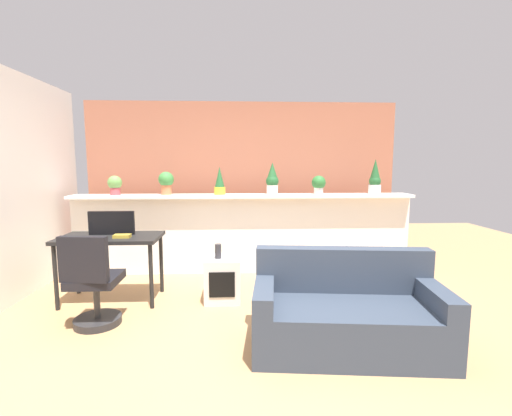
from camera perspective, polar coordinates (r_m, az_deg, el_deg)
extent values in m
plane|color=tan|center=(3.37, -1.45, -20.31)|extent=(12.00, 12.00, 0.00)
cube|color=white|center=(5.09, -1.99, -4.33)|extent=(4.75, 0.16, 1.09)
cube|color=white|center=(4.97, -2.01, 1.95)|extent=(4.75, 0.38, 0.04)
cube|color=#AD664C|center=(5.60, -2.10, 4.00)|extent=(4.75, 0.10, 2.50)
cylinder|color=#B7474C|center=(5.26, -21.74, 2.50)|extent=(0.14, 0.14, 0.10)
sphere|color=#669E4C|center=(5.25, -21.80, 3.83)|extent=(0.19, 0.19, 0.19)
cylinder|color=#C66B42|center=(5.10, -14.23, 2.85)|extent=(0.14, 0.14, 0.13)
sphere|color=#3D843D|center=(5.10, -14.28, 4.50)|extent=(0.21, 0.21, 0.21)
cylinder|color=gold|center=(4.98, -5.87, 2.78)|extent=(0.16, 0.16, 0.11)
cone|color=#235B2D|center=(4.97, -5.89, 4.99)|extent=(0.13, 0.13, 0.28)
cylinder|color=silver|center=(5.01, 2.63, 2.97)|extent=(0.16, 0.16, 0.13)
sphere|color=#235B2D|center=(5.01, 2.64, 4.33)|extent=(0.18, 0.18, 0.18)
cone|color=#235B2D|center=(5.00, 2.65, 6.04)|extent=(0.15, 0.15, 0.23)
cylinder|color=silver|center=(5.06, 10.04, 2.70)|extent=(0.13, 0.13, 0.09)
sphere|color=#2D7033|center=(5.05, 10.07, 4.07)|extent=(0.20, 0.20, 0.20)
cylinder|color=silver|center=(5.36, 18.56, 2.88)|extent=(0.18, 0.18, 0.13)
sphere|color=#235B2D|center=(5.35, 18.61, 4.11)|extent=(0.16, 0.16, 0.16)
cone|color=#235B2D|center=(5.35, 18.68, 5.98)|extent=(0.14, 0.14, 0.28)
cylinder|color=black|center=(4.37, -29.59, -9.75)|extent=(0.04, 0.04, 0.71)
cylinder|color=black|center=(4.02, -16.54, -10.51)|extent=(0.04, 0.04, 0.71)
cylinder|color=black|center=(4.80, -26.89, -8.12)|extent=(0.04, 0.04, 0.71)
cylinder|color=black|center=(4.49, -15.02, -8.62)|extent=(0.04, 0.04, 0.71)
cube|color=black|center=(4.31, -22.42, -4.45)|extent=(1.10, 0.60, 0.04)
cube|color=black|center=(4.35, -22.25, -2.24)|extent=(0.51, 0.04, 0.27)
cylinder|color=#262628|center=(3.93, -24.12, -16.24)|extent=(0.44, 0.44, 0.07)
cylinder|color=#333333|center=(3.86, -24.27, -13.43)|extent=(0.06, 0.06, 0.34)
cube|color=black|center=(3.79, -24.44, -10.45)|extent=(0.44, 0.44, 0.08)
cube|color=black|center=(3.56, -26.07, -7.46)|extent=(0.44, 0.12, 0.42)
cube|color=silver|center=(4.13, -5.37, -11.29)|extent=(0.40, 0.40, 0.50)
cube|color=black|center=(3.95, -5.50, -12.15)|extent=(0.28, 0.04, 0.28)
cylinder|color=#2D2D33|center=(4.01, -6.12, -6.94)|extent=(0.07, 0.07, 0.16)
cube|color=gold|center=(4.15, -20.77, -4.25)|extent=(0.18, 0.10, 0.04)
cube|color=#333D4C|center=(3.21, 14.54, -18.00)|extent=(1.63, 0.92, 0.40)
cube|color=#333D4C|center=(3.35, 13.73, -9.62)|extent=(1.57, 0.32, 0.40)
cube|color=#333D4C|center=(3.05, 1.32, -13.49)|extent=(0.24, 0.77, 0.16)
cube|color=#333D4C|center=(3.32, 26.93, -12.54)|extent=(0.24, 0.77, 0.16)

